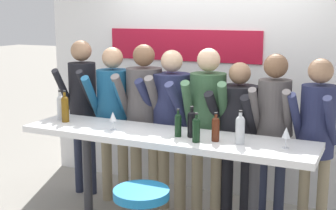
{
  "coord_description": "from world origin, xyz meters",
  "views": [
    {
      "loc": [
        1.78,
        -3.74,
        2.1
      ],
      "look_at": [
        0.0,
        0.09,
        1.26
      ],
      "focal_mm": 50.0,
      "sensor_mm": 36.0,
      "label": 1
    }
  ],
  "objects_px": {
    "wine_bottle_4": "(216,128)",
    "person_center_left": "(144,108)",
    "tasting_table": "(164,148)",
    "person_rightmost": "(317,129)",
    "wine_bottle_0": "(240,128)",
    "wine_bottle_5": "(65,108)",
    "person_center_right": "(208,115)",
    "wine_bottle_6": "(196,129)",
    "wine_glass_0": "(113,117)",
    "wine_glass_1": "(286,133)",
    "wine_bottle_3": "(60,106)",
    "person_right": "(238,126)",
    "person_center": "(171,114)",
    "wine_bottle_1": "(178,124)",
    "person_far_left": "(82,98)",
    "wine_bottle_2": "(192,123)",
    "person_left": "(113,108)",
    "person_far_right": "(273,122)"
  },
  "relations": [
    {
      "from": "person_left",
      "to": "wine_bottle_6",
      "type": "bearing_deg",
      "value": -35.74
    },
    {
      "from": "wine_glass_1",
      "to": "wine_bottle_0",
      "type": "bearing_deg",
      "value": -174.85
    },
    {
      "from": "tasting_table",
      "to": "wine_bottle_2",
      "type": "bearing_deg",
      "value": -0.99
    },
    {
      "from": "person_far_right",
      "to": "wine_bottle_4",
      "type": "distance_m",
      "value": 0.7
    },
    {
      "from": "person_far_left",
      "to": "wine_bottle_2",
      "type": "height_order",
      "value": "person_far_left"
    },
    {
      "from": "wine_bottle_4",
      "to": "person_center_left",
      "type": "bearing_deg",
      "value": 149.24
    },
    {
      "from": "person_left",
      "to": "wine_bottle_5",
      "type": "height_order",
      "value": "person_left"
    },
    {
      "from": "person_far_left",
      "to": "person_center_right",
      "type": "relative_size",
      "value": 1.02
    },
    {
      "from": "person_left",
      "to": "person_right",
      "type": "distance_m",
      "value": 1.39
    },
    {
      "from": "person_left",
      "to": "person_far_right",
      "type": "distance_m",
      "value": 1.74
    },
    {
      "from": "tasting_table",
      "to": "person_center_left",
      "type": "relative_size",
      "value": 1.56
    },
    {
      "from": "tasting_table",
      "to": "wine_bottle_4",
      "type": "relative_size",
      "value": 10.92
    },
    {
      "from": "person_far_left",
      "to": "wine_glass_0",
      "type": "xyz_separation_m",
      "value": [
        0.82,
        -0.67,
        -0.0
      ]
    },
    {
      "from": "wine_bottle_2",
      "to": "wine_bottle_5",
      "type": "relative_size",
      "value": 0.87
    },
    {
      "from": "wine_bottle_0",
      "to": "wine_glass_0",
      "type": "xyz_separation_m",
      "value": [
        -1.22,
        -0.04,
        -0.01
      ]
    },
    {
      "from": "person_rightmost",
      "to": "wine_bottle_6",
      "type": "height_order",
      "value": "person_rightmost"
    },
    {
      "from": "wine_bottle_1",
      "to": "wine_bottle_3",
      "type": "height_order",
      "value": "wine_bottle_3"
    },
    {
      "from": "person_center",
      "to": "wine_bottle_1",
      "type": "xyz_separation_m",
      "value": [
        0.34,
        -0.61,
        0.06
      ]
    },
    {
      "from": "wine_bottle_6",
      "to": "wine_bottle_5",
      "type": "bearing_deg",
      "value": 174.48
    },
    {
      "from": "person_right",
      "to": "person_far_right",
      "type": "xyz_separation_m",
      "value": [
        0.35,
        -0.03,
        0.09
      ]
    },
    {
      "from": "person_center_left",
      "to": "person_right",
      "type": "distance_m",
      "value": 1.03
    },
    {
      "from": "wine_glass_0",
      "to": "wine_bottle_3",
      "type": "bearing_deg",
      "value": 168.79
    },
    {
      "from": "wine_bottle_2",
      "to": "person_far_right",
      "type": "bearing_deg",
      "value": 42.71
    },
    {
      "from": "person_center",
      "to": "person_right",
      "type": "relative_size",
      "value": 1.06
    },
    {
      "from": "wine_bottle_0",
      "to": "wine_bottle_5",
      "type": "relative_size",
      "value": 0.9
    },
    {
      "from": "tasting_table",
      "to": "wine_bottle_5",
      "type": "bearing_deg",
      "value": 179.72
    },
    {
      "from": "person_center",
      "to": "wine_bottle_0",
      "type": "distance_m",
      "value": 1.1
    },
    {
      "from": "person_left",
      "to": "person_center",
      "type": "bearing_deg",
      "value": -4.06
    },
    {
      "from": "person_far_left",
      "to": "person_left",
      "type": "relative_size",
      "value": 1.03
    },
    {
      "from": "person_rightmost",
      "to": "tasting_table",
      "type": "bearing_deg",
      "value": -149.7
    },
    {
      "from": "person_rightmost",
      "to": "person_right",
      "type": "bearing_deg",
      "value": -176.74
    },
    {
      "from": "person_center_right",
      "to": "wine_glass_1",
      "type": "xyz_separation_m",
      "value": [
        0.88,
        -0.55,
        0.04
      ]
    },
    {
      "from": "wine_glass_0",
      "to": "wine_bottle_0",
      "type": "bearing_deg",
      "value": 2.03
    },
    {
      "from": "wine_bottle_6",
      "to": "wine_glass_0",
      "type": "relative_size",
      "value": 1.45
    },
    {
      "from": "person_center_right",
      "to": "wine_bottle_6",
      "type": "xyz_separation_m",
      "value": [
        0.15,
        -0.69,
        0.04
      ]
    },
    {
      "from": "person_left",
      "to": "wine_bottle_6",
      "type": "relative_size",
      "value": 6.77
    },
    {
      "from": "wine_bottle_5",
      "to": "wine_bottle_6",
      "type": "relative_size",
      "value": 1.26
    },
    {
      "from": "person_center_left",
      "to": "wine_bottle_0",
      "type": "bearing_deg",
      "value": -31.67
    },
    {
      "from": "person_center",
      "to": "person_right",
      "type": "distance_m",
      "value": 0.71
    },
    {
      "from": "person_far_right",
      "to": "wine_bottle_3",
      "type": "xyz_separation_m",
      "value": [
        -2.08,
        -0.49,
        0.06
      ]
    },
    {
      "from": "tasting_table",
      "to": "person_rightmost",
      "type": "height_order",
      "value": "person_rightmost"
    },
    {
      "from": "wine_bottle_3",
      "to": "wine_bottle_5",
      "type": "height_order",
      "value": "wine_bottle_5"
    },
    {
      "from": "wine_bottle_5",
      "to": "wine_glass_1",
      "type": "height_order",
      "value": "wine_bottle_5"
    },
    {
      "from": "wine_bottle_2",
      "to": "wine_glass_0",
      "type": "relative_size",
      "value": 1.58
    },
    {
      "from": "wine_bottle_3",
      "to": "wine_glass_0",
      "type": "height_order",
      "value": "wine_bottle_3"
    },
    {
      "from": "tasting_table",
      "to": "person_center",
      "type": "bearing_deg",
      "value": 107.92
    },
    {
      "from": "wine_bottle_2",
      "to": "wine_bottle_6",
      "type": "relative_size",
      "value": 1.09
    },
    {
      "from": "person_center",
      "to": "wine_bottle_2",
      "type": "xyz_separation_m",
      "value": [
        0.46,
        -0.58,
        0.08
      ]
    },
    {
      "from": "person_rightmost",
      "to": "person_far_right",
      "type": "bearing_deg",
      "value": -175.91
    },
    {
      "from": "person_center_right",
      "to": "person_rightmost",
      "type": "bearing_deg",
      "value": -13.25
    }
  ]
}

